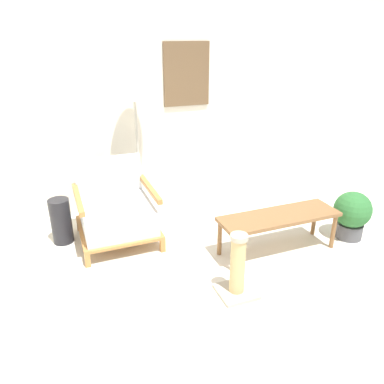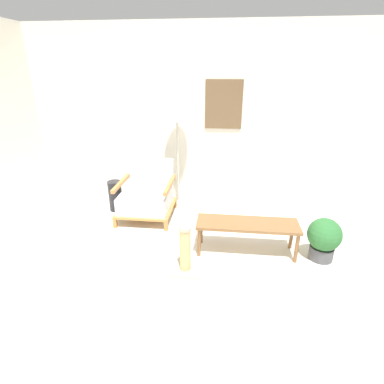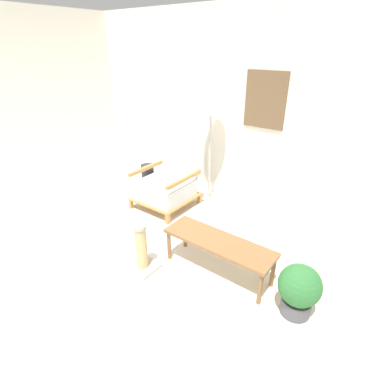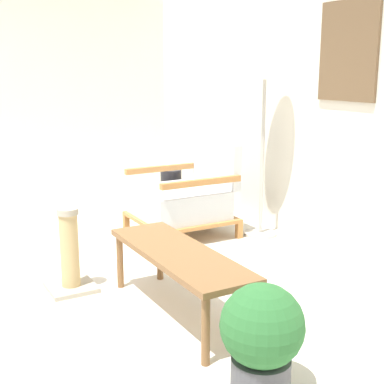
% 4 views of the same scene
% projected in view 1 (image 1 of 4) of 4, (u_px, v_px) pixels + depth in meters
% --- Properties ---
extents(ground_plane, '(14.00, 14.00, 0.00)m').
position_uv_depth(ground_plane, '(238.00, 319.00, 2.83)').
color(ground_plane, silver).
extents(wall_back, '(8.00, 0.09, 2.70)m').
position_uv_depth(wall_back, '(149.00, 93.00, 4.32)').
color(wall_back, silver).
rests_on(wall_back, ground_plane).
extents(armchair, '(0.77, 0.80, 0.80)m').
position_uv_depth(armchair, '(116.00, 211.00, 3.81)').
color(armchair, '#B2753D').
rests_on(armchair, ground_plane).
extents(floor_lamp, '(0.39, 0.39, 1.62)m').
position_uv_depth(floor_lamp, '(134.00, 94.00, 3.99)').
color(floor_lamp, '#B7B2A8').
rests_on(floor_lamp, ground_plane).
extents(coffee_table, '(1.19, 0.37, 0.40)m').
position_uv_depth(coffee_table, '(279.00, 219.00, 3.58)').
color(coffee_table, brown).
rests_on(coffee_table, ground_plane).
extents(vase, '(0.21, 0.21, 0.47)m').
position_uv_depth(vase, '(61.00, 221.00, 3.79)').
color(vase, black).
rests_on(vase, ground_plane).
extents(potted_plant, '(0.38, 0.38, 0.51)m').
position_uv_depth(potted_plant, '(352.00, 213.00, 3.86)').
color(potted_plant, '#4C4C51').
rests_on(potted_plant, ground_plane).
extents(scratching_post, '(0.30, 0.30, 0.55)m').
position_uv_depth(scratching_post, '(237.00, 270.00, 3.02)').
color(scratching_post, '#B2A893').
rests_on(scratching_post, ground_plane).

